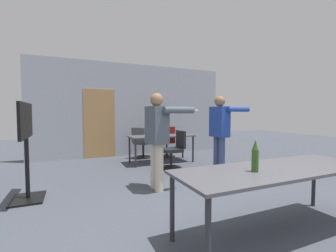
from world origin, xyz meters
TOP-DOWN VIEW (x-y plane):
  - ground_plane at (0.00, 0.00)m, footprint 24.00×24.00m
  - back_wall at (-0.03, 5.53)m, footprint 6.14×0.12m
  - conference_table_near at (0.16, 0.23)m, footprint 2.34×0.78m
  - conference_table_far at (0.35, 4.12)m, footprint 1.73×0.73m
  - tv_screen at (-2.52, 2.45)m, footprint 0.44×0.99m
  - person_left_plaid at (-0.52, 2.11)m, footprint 0.80×0.69m
  - person_far_watching at (1.05, 2.47)m, footprint 0.80×0.63m
  - office_chair_far_right at (0.77, 4.71)m, footprint 0.58×0.63m
  - office_chair_far_left at (0.39, 3.39)m, footprint 0.55×0.52m
  - office_chair_side_rolled at (0.04, 4.90)m, footprint 0.69×0.68m
  - beer_bottle at (-0.20, 0.20)m, footprint 0.07×0.07m

SIDE VIEW (x-z plane):
  - ground_plane at x=0.00m, z-range 0.00..0.00m
  - office_chair_far_left at x=0.39m, z-range -0.04..0.87m
  - office_chair_side_rolled at x=0.04m, z-range -0.03..0.88m
  - office_chair_far_right at x=0.77m, z-range -0.03..0.91m
  - conference_table_far at x=0.35m, z-range 0.30..1.03m
  - conference_table_near at x=0.16m, z-range 0.31..1.05m
  - beer_bottle at x=-0.20m, z-range 0.73..1.05m
  - tv_screen at x=-2.52m, z-range 0.15..1.63m
  - person_left_plaid at x=-0.52m, z-range 0.16..1.84m
  - person_far_watching at x=1.05m, z-range 0.18..1.88m
  - back_wall at x=-0.03m, z-range -0.01..2.87m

